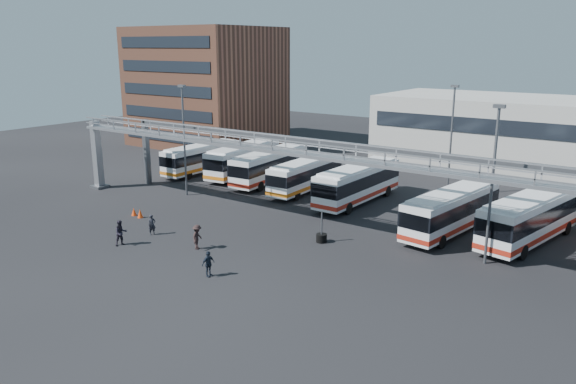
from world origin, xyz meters
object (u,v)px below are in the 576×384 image
Objects in this scene: bus_6 at (451,210)px; pedestrian_b at (121,233)px; bus_1 at (243,159)px; tire_stack at (321,237)px; light_pole_mid at (493,177)px; pedestrian_c at (197,237)px; bus_0 at (202,157)px; cone_left at (134,212)px; bus_7 at (531,217)px; pedestrian_a at (152,225)px; cone_right at (140,213)px; bus_2 at (270,165)px; bus_4 at (358,182)px; light_pole_left at (184,134)px; pedestrian_d at (208,264)px; bus_3 at (306,174)px; light_pole_back at (451,135)px.

bus_6 is 24.03m from pedestrian_b.
bus_1 is 22.31m from tire_stack.
light_pole_mid reaches higher than pedestrian_c.
light_pole_mid is 5.87× the size of pedestrian_c.
cone_left is at bearing -66.72° from bus_0.
bus_7 is (34.77, -2.91, 0.19)m from bus_0.
pedestrian_c reaches higher than pedestrian_a.
bus_0 is 14.40× the size of cone_right.
bus_1 is at bearing 11.20° from pedestrian_c.
bus_7 is at bearing -11.78° from bus_2.
cone_right is (-12.24, -14.29, -1.51)m from bus_4.
tire_stack is (-10.74, -2.69, -5.35)m from light_pole_mid.
pedestrian_c is at bearing -41.72° from light_pole_left.
cone_right is at bearing -6.23° from cone_left.
pedestrian_a is at bearing -56.88° from bus_0.
bus_1 is (-0.81, 9.32, -3.87)m from light_pole_left.
bus_7 reaches higher than bus_1.
pedestrian_d is at bearing -65.65° from bus_2.
bus_6 reaches higher than bus_3.
bus_2 is (-24.58, 9.43, -3.89)m from light_pole_mid.
pedestrian_d is at bearing -45.98° from bus_0.
bus_2 reaches higher than cone_right.
light_pole_back reaches higher than pedestrian_d.
bus_4 reaches higher than bus_2.
bus_4 is at bearing 49.42° from cone_right.
light_pole_left is 0.91× the size of bus_4.
bus_1 is at bearing 42.36° from pedestrian_d.
bus_7 reaches higher than pedestrian_c.
pedestrian_c is at bearing -135.44° from tire_stack.
bus_2 is 15.87m from cone_right.
light_pole_back is (-8.00, 15.00, 0.00)m from light_pole_mid.
pedestrian_c is (11.02, -9.83, -4.86)m from light_pole_left.
pedestrian_a is at bearing -85.38° from bus_2.
pedestrian_b is 2.53× the size of cone_right.
bus_3 is at bearing 16.39° from pedestrian_a.
light_pole_back is 27.78m from pedestrian_d.
light_pole_mid is 0.87× the size of bus_7.
pedestrian_c is (-13.01, -13.42, -0.94)m from bus_6.
bus_0 is at bearing 113.82° from cone_left.
bus_4 is 6.91× the size of pedestrian_d.
light_pole_back is 30.21m from pedestrian_b.
bus_7 is (15.01, -2.07, 0.05)m from bus_4.
bus_4 is (10.91, -1.46, 0.03)m from bus_2.
tire_stack is at bearing -73.48° from bus_4.
pedestrian_a is 0.95× the size of pedestrian_d.
light_pole_back reaches higher than bus_4.
pedestrian_d is (20.35, -20.67, -0.93)m from bus_0.
pedestrian_a reaches higher than cone_left.
bus_4 reaches higher than cone_right.
bus_0 reaches higher than pedestrian_c.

